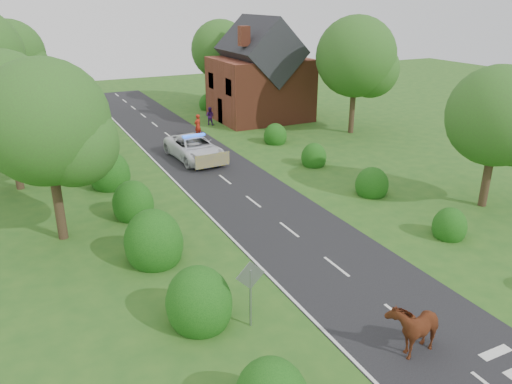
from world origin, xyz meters
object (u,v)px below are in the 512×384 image
pedestrian_purple (210,116)px  pedestrian_red (198,126)px  road_sign (250,284)px  police_van (194,148)px  cow (414,329)px

pedestrian_purple → pedestrian_red: bearing=96.6°
road_sign → pedestrian_purple: bearing=71.3°
police_van → pedestrian_red: 6.04m
pedestrian_red → cow: bearing=57.9°
road_sign → cow: 5.45m
road_sign → cow: (4.16, -3.39, -0.90)m
road_sign → pedestrian_red: road_sign is taller
road_sign → pedestrian_red: bearing=73.9°
pedestrian_red → road_sign: bearing=47.8°
road_sign → police_van: road_sign is taller
pedestrian_purple → police_van: bearing=104.2°
cow → police_van: 22.23m
cow → pedestrian_red: pedestrian_red is taller
police_van → pedestrian_purple: bearing=58.9°
cow → police_van: police_van is taller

